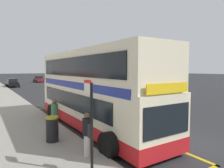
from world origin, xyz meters
TOP-DOWN VIEW (x-y plane):
  - ground_plane at (0.00, 32.00)m, footprint 260.00×260.00m
  - double_decker_bus at (-2.46, 4.72)m, footprint 3.24×11.41m
  - bus_bay_markings at (-2.47, 5.08)m, footprint 3.06×14.27m
  - bus_stop_sign at (-5.06, -0.25)m, footprint 0.09×0.51m
  - parked_car_black_kerbside at (-2.96, 36.40)m, footprint 2.09×4.20m
  - parked_car_maroon_behind at (4.57, 48.49)m, footprint 2.09×4.20m
  - pedestrian_waiting_near_sign at (-4.82, 4.21)m, footprint 0.34×0.34m
  - pedestrian_further_back at (-4.61, 0.95)m, footprint 0.34×0.34m
  - litter_bin at (-5.25, 3.19)m, footprint 0.57×0.57m

SIDE VIEW (x-z plane):
  - ground_plane at x=0.00m, z-range 0.00..0.00m
  - bus_bay_markings at x=-2.47m, z-range 0.00..0.01m
  - litter_bin at x=-5.25m, z-range 0.14..1.27m
  - parked_car_black_kerbside at x=-2.96m, z-range -0.01..1.61m
  - parked_car_maroon_behind at x=4.57m, z-range -0.01..1.61m
  - pedestrian_further_back at x=-4.61m, z-range 0.21..1.84m
  - pedestrian_waiting_near_sign at x=-4.82m, z-range 0.22..1.97m
  - bus_stop_sign at x=-5.06m, z-range 0.37..3.27m
  - double_decker_bus at x=-2.46m, z-range -0.13..4.27m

